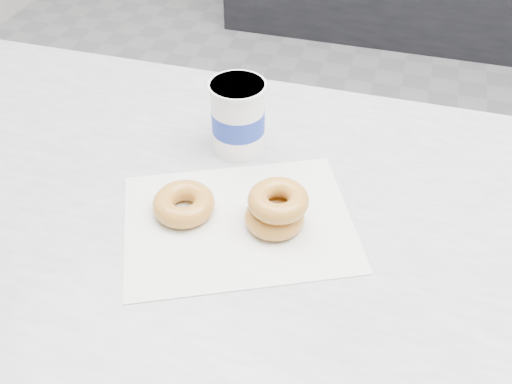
% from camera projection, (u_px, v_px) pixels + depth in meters
% --- Properties ---
extents(ground, '(5.00, 5.00, 0.00)m').
position_uv_depth(ground, '(403.00, 308.00, 1.84)').
color(ground, gray).
rests_on(ground, ground).
extents(wax_paper, '(0.42, 0.38, 0.00)m').
position_uv_depth(wax_paper, '(238.00, 222.00, 0.86)').
color(wax_paper, silver).
rests_on(wax_paper, counter).
extents(donut_single, '(0.12, 0.12, 0.03)m').
position_uv_depth(donut_single, '(184.00, 204.00, 0.86)').
color(donut_single, gold).
rests_on(donut_single, wax_paper).
extents(donut_stack, '(0.13, 0.13, 0.06)m').
position_uv_depth(donut_stack, '(276.00, 209.00, 0.83)').
color(donut_stack, gold).
rests_on(donut_stack, wax_paper).
extents(coffee_cup, '(0.10, 0.10, 0.13)m').
position_uv_depth(coffee_cup, '(238.00, 117.00, 0.96)').
color(coffee_cup, white).
rests_on(coffee_cup, counter).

